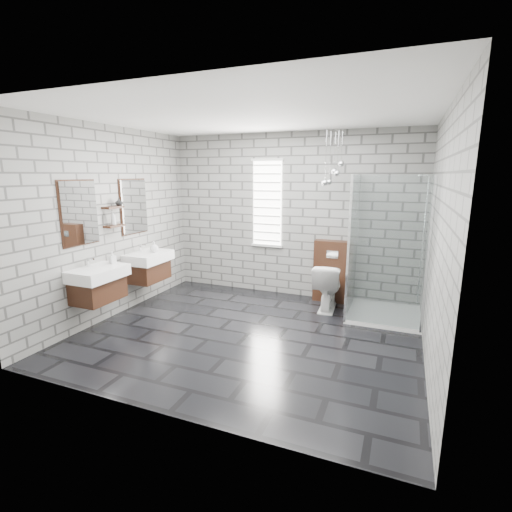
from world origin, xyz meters
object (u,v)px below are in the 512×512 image
Objects in this scene: vanity_right at (147,258)px; cistern_panel at (333,271)px; toilet at (328,286)px; vanity_left at (96,274)px; shower_enclosure at (378,285)px.

vanity_right reaches higher than cistern_panel.
vanity_right is 2.83m from toilet.
vanity_left is at bearing 31.89° from toilet.
shower_enclosure reaches higher than cistern_panel.
vanity_right is 3.50m from shower_enclosure.
toilet is (2.67, 1.90, -0.40)m from vanity_left.
vanity_right is (0.00, 1.04, 0.00)m from vanity_left.
toilet is (-0.74, 0.13, -0.15)m from shower_enclosure.
shower_enclosure reaches higher than vanity_right.
cistern_panel is at bearing 25.06° from vanity_right.
cistern_panel is 0.49× the size of shower_enclosure.
shower_enclosure is (0.74, -0.52, 0.00)m from cistern_panel.
cistern_panel is at bearing 144.95° from shower_enclosure.
vanity_left is 1.00× the size of vanity_right.
cistern_panel is 1.40× the size of toilet.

